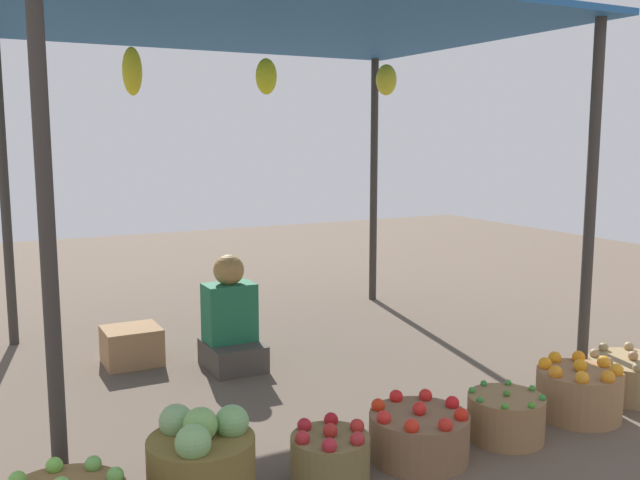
# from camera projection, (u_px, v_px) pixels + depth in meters

# --- Properties ---
(ground_plane) EXTENTS (14.00, 14.00, 0.00)m
(ground_plane) POSITION_uv_depth(u_px,v_px,m) (276.00, 360.00, 4.98)
(ground_plane) COLOR brown
(market_stall_structure) EXTENTS (3.52, 2.88, 2.33)m
(market_stall_structure) POSITION_uv_depth(u_px,v_px,m) (272.00, 43.00, 4.67)
(market_stall_structure) COLOR #38332D
(market_stall_structure) RESTS_ON ground
(vendor_person) EXTENTS (0.36, 0.44, 0.78)m
(vendor_person) POSITION_uv_depth(u_px,v_px,m) (231.00, 325.00, 4.79)
(vendor_person) COLOR #453F39
(vendor_person) RESTS_ON ground
(basket_cabbages) EXTENTS (0.46, 0.46, 0.43)m
(basket_cabbages) POSITION_uv_depth(u_px,v_px,m) (201.00, 463.00, 3.01)
(basket_cabbages) COLOR olive
(basket_cabbages) RESTS_ON ground
(basket_red_apples) EXTENTS (0.36, 0.36, 0.28)m
(basket_red_apples) POSITION_uv_depth(u_px,v_px,m) (330.00, 457.00, 3.20)
(basket_red_apples) COLOR olive
(basket_red_apples) RESTS_ON ground
(basket_red_tomatoes) EXTENTS (0.49, 0.49, 0.29)m
(basket_red_tomatoes) POSITION_uv_depth(u_px,v_px,m) (418.00, 435.00, 3.45)
(basket_red_tomatoes) COLOR brown
(basket_red_tomatoes) RESTS_ON ground
(basket_green_chilies) EXTENTS (0.40, 0.40, 0.26)m
(basket_green_chilies) POSITION_uv_depth(u_px,v_px,m) (506.00, 417.00, 3.67)
(basket_green_chilies) COLOR olive
(basket_green_chilies) RESTS_ON ground
(basket_oranges) EXTENTS (0.47, 0.47, 0.33)m
(basket_oranges) POSITION_uv_depth(u_px,v_px,m) (579.00, 392.00, 3.96)
(basket_oranges) COLOR #986F48
(basket_oranges) RESTS_ON ground
(basket_potatoes) EXTENTS (0.51, 0.51, 0.28)m
(basket_potatoes) POSITION_uv_depth(u_px,v_px,m) (632.00, 377.00, 4.28)
(basket_potatoes) COLOR #997E52
(basket_potatoes) RESTS_ON ground
(wooden_crate_near_vendor) EXTENTS (0.38, 0.34, 0.26)m
(wooden_crate_near_vendor) POSITION_uv_depth(u_px,v_px,m) (132.00, 346.00, 4.88)
(wooden_crate_near_vendor) COLOR #9F754C
(wooden_crate_near_vendor) RESTS_ON ground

